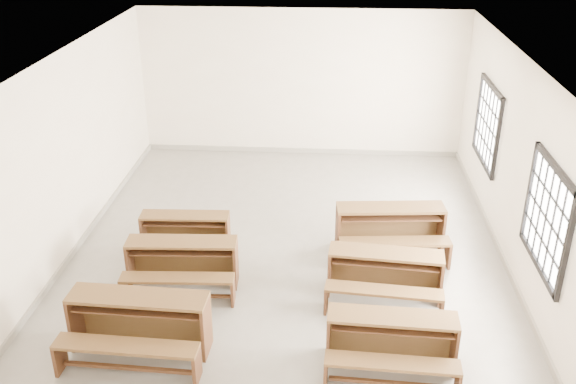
# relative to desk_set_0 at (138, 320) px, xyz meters

# --- Properties ---
(room) EXTENTS (8.50, 8.50, 3.20)m
(room) POSITION_rel_desk_set_0_xyz_m (1.80, 2.80, 1.68)
(room) COLOR gray
(room) RESTS_ON ground
(desk_set_0) EXTENTS (1.81, 0.99, 0.80)m
(desk_set_0) POSITION_rel_desk_set_0_xyz_m (0.00, 0.00, 0.00)
(desk_set_0) COLOR brown
(desk_set_0) RESTS_ON ground
(desk_set_1) EXTENTS (1.67, 0.92, 0.73)m
(desk_set_1) POSITION_rel_desk_set_0_xyz_m (0.22, 1.53, -0.04)
(desk_set_1) COLOR brown
(desk_set_1) RESTS_ON ground
(desk_set_2) EXTENTS (1.46, 0.80, 0.64)m
(desk_set_2) POSITION_rel_desk_set_0_xyz_m (0.04, 2.54, -0.09)
(desk_set_2) COLOR brown
(desk_set_2) RESTS_ON ground
(desk_set_3) EXTENTS (1.63, 0.90, 0.72)m
(desk_set_3) POSITION_rel_desk_set_0_xyz_m (3.18, -0.08, -0.05)
(desk_set_3) COLOR brown
(desk_set_3) RESTS_ON ground
(desk_set_4) EXTENTS (1.70, 0.99, 0.73)m
(desk_set_4) POSITION_rel_desk_set_0_xyz_m (3.20, 1.41, -0.04)
(desk_set_4) COLOR brown
(desk_set_4) RESTS_ON ground
(desk_set_5) EXTENTS (1.81, 1.06, 0.78)m
(desk_set_5) POSITION_rel_desk_set_0_xyz_m (3.38, 2.77, -0.01)
(desk_set_5) COLOR brown
(desk_set_5) RESTS_ON ground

